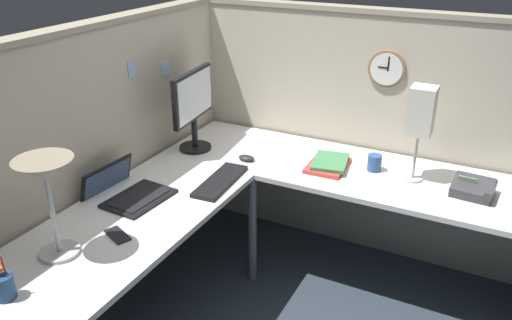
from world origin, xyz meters
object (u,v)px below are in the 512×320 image
at_px(desk_lamp_paper, 421,114).
at_px(coffee_mug, 374,163).
at_px(office_phone, 474,189).
at_px(wall_clock, 387,69).
at_px(computer_mouse, 246,158).
at_px(book_stack, 329,164).
at_px(keyboard, 220,181).
at_px(desk_lamp_dome, 46,178).
at_px(cell_phone, 118,235).
at_px(pen_cup, 4,287).
at_px(monitor, 193,104).
at_px(laptop, 125,191).

distance_m(desk_lamp_paper, coffee_mug, 0.40).
xyz_separation_m(office_phone, wall_clock, (0.37, 0.60, 0.48)).
xyz_separation_m(desk_lamp_paper, wall_clock, (0.32, 0.27, 0.13)).
xyz_separation_m(computer_mouse, desk_lamp_paper, (0.20, -0.94, 0.37)).
bearing_deg(desk_lamp_paper, book_stack, 97.67).
bearing_deg(keyboard, desk_lamp_dome, 158.75).
bearing_deg(keyboard, wall_clock, -41.65).
bearing_deg(coffee_mug, book_stack, 107.45).
bearing_deg(cell_phone, pen_cup, -166.75).
xyz_separation_m(pen_cup, wall_clock, (2.03, -0.89, 0.46)).
relative_size(monitor, book_stack, 1.65).
xyz_separation_m(keyboard, book_stack, (0.46, -0.46, 0.01)).
bearing_deg(wall_clock, pen_cup, 156.37).
height_order(laptop, desk_lamp_paper, desk_lamp_paper).
height_order(laptop, coffee_mug, laptop).
distance_m(pen_cup, office_phone, 2.23).
bearing_deg(wall_clock, computer_mouse, 128.23).
bearing_deg(computer_mouse, desk_lamp_paper, -78.13).
height_order(keyboard, computer_mouse, computer_mouse).
relative_size(monitor, office_phone, 2.28).
height_order(keyboard, desk_lamp_dome, desk_lamp_dome).
bearing_deg(laptop, desk_lamp_paper, -56.29).
bearing_deg(keyboard, laptop, 129.10).
relative_size(computer_mouse, desk_lamp_paper, 0.20).
distance_m(keyboard, wall_clock, 1.18).
xyz_separation_m(desk_lamp_dome, office_phone, (1.36, -1.53, -0.33)).
relative_size(pen_cup, desk_lamp_paper, 0.34).
bearing_deg(computer_mouse, coffee_mug, -73.56).
height_order(laptop, book_stack, laptop).
bearing_deg(desk_lamp_paper, cell_phone, 137.86).
xyz_separation_m(laptop, office_phone, (0.82, -1.62, 0.01)).
xyz_separation_m(monitor, computer_mouse, (-0.01, -0.37, -0.28)).
bearing_deg(keyboard, office_phone, -73.21).
bearing_deg(monitor, coffee_mug, -79.65).
bearing_deg(pen_cup, laptop, 9.07).
height_order(desk_lamp_paper, wall_clock, wall_clock).
height_order(laptop, computer_mouse, laptop).
xyz_separation_m(laptop, desk_lamp_dome, (-0.54, -0.09, 0.34)).
height_order(office_phone, wall_clock, wall_clock).
bearing_deg(coffee_mug, pen_cup, 151.29).
bearing_deg(cell_phone, computer_mouse, 14.98).
relative_size(computer_mouse, office_phone, 0.47).
bearing_deg(wall_clock, office_phone, -121.95).
bearing_deg(keyboard, monitor, 44.40).
height_order(book_stack, desk_lamp_paper, desk_lamp_paper).
bearing_deg(office_phone, monitor, 94.79).
height_order(cell_phone, wall_clock, wall_clock).
bearing_deg(monitor, desk_lamp_paper, -82.00).
bearing_deg(coffee_mug, desk_lamp_paper, -93.84).
bearing_deg(wall_clock, desk_lamp_paper, -139.85).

